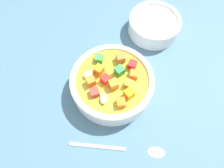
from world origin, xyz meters
TOP-DOWN VIEW (x-y plane):
  - ground_plane at (0.00, 0.00)cm, footprint 140.00×140.00cm
  - soup_bowl_main at (-0.00, -0.01)cm, footprint 18.92×18.92cm
  - spoon at (-0.35, -14.29)cm, footprint 19.96×7.17cm
  - side_bowl_small at (14.43, 15.55)cm, footprint 13.82×13.82cm

SIDE VIEW (x-z plane):
  - ground_plane at x=0.00cm, z-range -2.00..0.00cm
  - spoon at x=-0.35cm, z-range -0.02..0.78cm
  - side_bowl_small at x=14.43cm, z-range 0.08..4.79cm
  - soup_bowl_main at x=0.00cm, z-range -0.42..6.45cm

